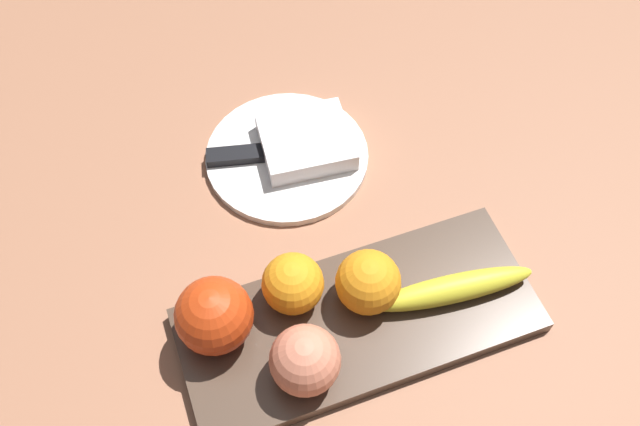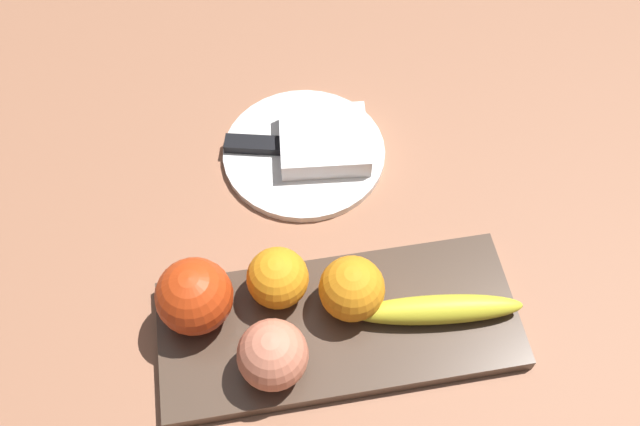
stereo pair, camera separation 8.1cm
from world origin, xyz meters
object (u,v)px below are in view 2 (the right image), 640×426
Objects in this scene: orange_near_banana at (278,278)px; dinner_plate at (304,153)px; banana at (438,310)px; apple at (194,296)px; fruit_tray at (339,325)px; orange_near_apple at (352,289)px; folded_napkin at (324,141)px; knife at (271,146)px; peach at (273,355)px.

dinner_plate is at bearing 73.54° from orange_near_banana.
banana is 0.29m from dinner_plate.
fruit_tray is at bearing -13.46° from apple.
apple is 0.27m from dinner_plate.
banana is 0.18m from orange_near_banana.
orange_near_apple reaches higher than folded_napkin.
orange_near_banana is at bearing -81.50° from knife.
folded_napkin is (0.09, 0.20, -0.03)m from orange_near_banana.
peach is at bearing -83.26° from knife.
folded_napkin is at bearing 70.44° from peach.
orange_near_banana is at bearing 6.81° from apple.
apple is at bearing 133.63° from peach.
peach is at bearing -100.89° from orange_near_banana.
peach reaches higher than dinner_plate.
peach is (0.07, -0.08, -0.00)m from apple.
peach is at bearing -164.40° from banana.
apple reaches higher than orange_near_apple.
peach is 0.35× the size of dinner_plate.
orange_near_apple is 1.05× the size of orange_near_banana.
banana is at bearing -72.93° from folded_napkin.
knife is (-0.06, 0.24, -0.04)m from orange_near_apple.
apple reaches higher than orange_near_banana.
apple is at bearing 176.04° from banana.
orange_near_apple is 0.11m from peach.
dinner_plate is at bearing 180.00° from folded_napkin.
folded_napkin is (0.03, 0.25, 0.01)m from fruit_tray.
orange_near_apple reaches higher than fruit_tray.
apple reaches higher than folded_napkin.
banana is 0.28m from folded_napkin.
dinner_plate is 0.03m from folded_napkin.
fruit_tray is at bearing -130.58° from orange_near_apple.
knife is (0.04, 0.30, -0.04)m from peach.
orange_near_banana reaches higher than banana.
dinner_plate is (-0.11, 0.26, -0.03)m from banana.
dinner_plate is (0.08, 0.29, -0.05)m from peach.
banana is (0.26, -0.05, -0.03)m from apple.
peach reaches higher than orange_near_banana.
fruit_tray reaches higher than dinner_plate.
orange_near_apple is 0.23m from folded_napkin.
orange_near_apple is (0.17, -0.02, -0.01)m from apple.
apple is 0.11m from peach.
apple is at bearing 166.54° from fruit_tray.
knife is at bearing 64.24° from apple.
apple reaches higher than peach.
knife reaches higher than dinner_plate.
banana is 0.19m from peach.
apple is at bearing -129.50° from folded_napkin.
orange_near_apple is (0.02, 0.02, 0.05)m from fruit_tray.
orange_near_apple is 0.34× the size of dinner_plate.
banana is 1.65× the size of folded_napkin.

